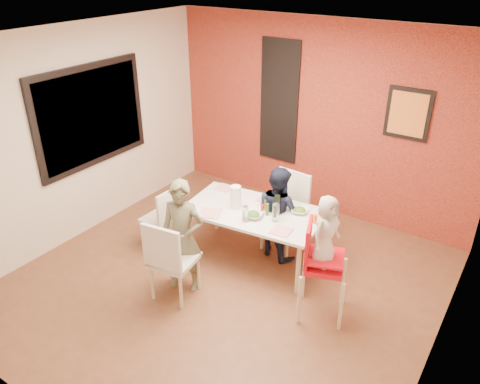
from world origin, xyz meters
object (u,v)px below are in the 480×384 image
Objects in this scene: chair_near at (169,257)px; paper_towel_roll at (236,197)px; chair_left at (164,216)px; high_chair at (319,261)px; dining_table at (253,215)px; child_far at (278,212)px; toddler at (326,231)px; wine_bottle at (277,205)px; child_near at (183,237)px; chair_far at (288,207)px.

chair_near is 1.12m from paper_towel_roll.
chair_left is 2.13m from high_chair.
child_far is at bearing 50.39° from dining_table.
chair_near is 1.31× the size of toddler.
toddler reaches higher than child_far.
wine_bottle is (-0.80, 0.52, 0.16)m from high_chair.
child_near is 1.78× the size of toddler.
chair_far is at bearing 53.60° from paper_towel_roll.
child_near reaches higher than chair_left.
toddler is at bearing -31.62° from wine_bottle.
paper_towel_roll is at bearing -161.11° from dining_table.
chair_near reaches higher than paper_towel_roll.
wine_bottle is 0.90× the size of paper_towel_roll.
child_near is 1.55m from toddler.
chair_near is at bearing 128.53° from toddler.
toddler is 1.39m from paper_towel_roll.
child_near is 1.15m from wine_bottle.
chair_left is 3.30× the size of wine_bottle.
high_chair reaches higher than dining_table.
wine_bottle is at bearing -124.86° from chair_near.
chair_near reaches higher than chair_left.
paper_towel_roll is (0.13, 0.84, 0.15)m from child_near.
dining_table is at bearing -169.71° from wine_bottle.
toddler is at bearing -16.23° from paper_towel_roll.
high_chair is 1.44× the size of toddler.
chair_near is 0.27m from child_near.
child_near is (0.71, -0.46, 0.19)m from chair_left.
chair_far reaches higher than paper_towel_roll.
high_chair is at bearing -2.84° from child_near.
dining_table is 2.01× the size of chair_left.
high_chair is at bearing 155.90° from child_far.
high_chair is 4.17× the size of wine_bottle.
dining_table is 1.75× the size of chair_near.
high_chair reaches higher than wine_bottle.
chair_far is 1.50m from child_near.
dining_table is 0.53m from chair_far.
toddler reaches higher than dining_table.
high_chair is 1.49m from child_near.
child_far is at bearing 115.67° from wine_bottle.
chair_left is 1.42m from child_far.
child_far is (0.20, 0.24, -0.02)m from dining_table.
child_near reaches higher than chair_far.
chair_left is at bearing 69.30° from high_chair.
chair_near is (-0.32, -1.15, -0.07)m from dining_table.
high_chair is (1.08, -0.47, 0.03)m from dining_table.
child_near is at bearing -110.34° from dining_table.
child_far reaches higher than chair_left.
chair_left is at bearing 102.33° from toddler.
chair_near is 1.01m from chair_left.
high_chair is (2.13, -0.02, 0.17)m from chair_left.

